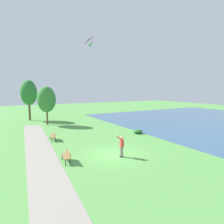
{
  "coord_description": "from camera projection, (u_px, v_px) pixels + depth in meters",
  "views": [
    {
      "loc": [
        -7.93,
        -13.81,
        5.56
      ],
      "look_at": [
        0.15,
        0.63,
        3.61
      ],
      "focal_mm": 30.91,
      "sensor_mm": 36.0,
      "label": 1
    }
  ],
  "objects": [
    {
      "name": "lakeside_shrub",
      "position": [
        138.0,
        131.0,
        24.36
      ],
      "size": [
        1.24,
        1.03,
        0.52
      ],
      "primitive_type": "ellipsoid",
      "color": "#2D7033",
      "rests_on": "ground"
    },
    {
      "name": "tree_treeline_center",
      "position": [
        47.0,
        99.0,
        29.81
      ],
      "size": [
        2.8,
        2.7,
        6.02
      ],
      "color": "brown",
      "rests_on": "ground"
    },
    {
      "name": "ground_plane",
      "position": [
        114.0,
        155.0,
        16.47
      ],
      "size": [
        120.0,
        120.0,
        0.0
      ],
      "primitive_type": "plane",
      "color": "#569947"
    },
    {
      "name": "park_bench_near_walkway",
      "position": [
        67.0,
        155.0,
        14.8
      ],
      "size": [
        0.55,
        1.53,
        0.88
      ],
      "color": "olive",
      "rests_on": "ground"
    },
    {
      "name": "flying_kite",
      "position": [
        94.0,
        42.0,
        14.17
      ],
      "size": [
        2.27,
        1.53,
        7.64
      ],
      "color": "purple"
    },
    {
      "name": "park_bench_far_walkway",
      "position": [
        53.0,
        136.0,
        21.1
      ],
      "size": [
        0.55,
        1.53,
        0.88
      ],
      "color": "olive",
      "rests_on": "ground"
    },
    {
      "name": "person_kite_flyer",
      "position": [
        121.0,
        144.0,
        15.83
      ],
      "size": [
        0.62,
        0.52,
        1.83
      ],
      "color": "#232328",
      "rests_on": "ground"
    },
    {
      "name": "tree_treeline_right",
      "position": [
        29.0,
        93.0,
        34.3
      ],
      "size": [
        2.86,
        3.28,
        7.22
      ],
      "color": "brown",
      "rests_on": "ground"
    },
    {
      "name": "walkway_path",
      "position": [
        42.0,
        159.0,
        15.51
      ],
      "size": [
        4.77,
        32.09,
        0.02
      ],
      "primitive_type": "cube",
      "rotation": [
        0.0,
        0.0,
        -0.07
      ],
      "color": "gray",
      "rests_on": "ground"
    }
  ]
}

